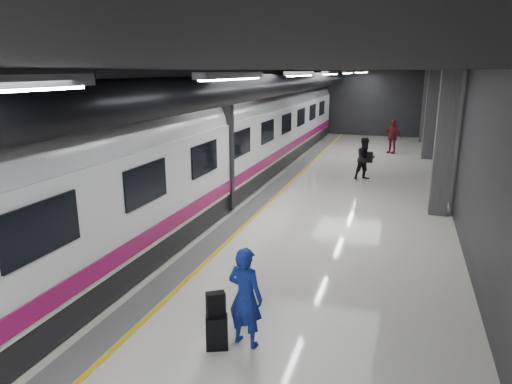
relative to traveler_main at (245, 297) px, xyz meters
The scene contains 9 objects.
ground 6.93m from the traveler_main, 98.99° to the left, with size 40.00×40.00×0.00m, color silver.
platform_hall 8.31m from the traveler_main, 99.96° to the left, with size 10.02×40.02×4.51m.
train 8.14m from the traveler_main, 122.47° to the left, with size 3.05×38.00×4.05m.
traveler_main is the anchor object (origin of this frame).
suitcase_main 0.75m from the traveler_main, 146.08° to the right, with size 0.36×0.23×0.59m, color black.
shoulder_bag 0.50m from the traveler_main, 150.39° to the right, with size 0.31×0.16×0.41m, color black.
traveler_far_a 12.90m from the traveler_main, 86.49° to the left, with size 0.86×0.67×1.77m, color black.
traveler_far_b 19.92m from the traveler_main, 85.26° to the left, with size 1.09×0.45×1.85m, color maroon.
suitcase_far 16.76m from the traveler_main, 87.68° to the left, with size 0.36×0.23×0.53m, color black.
Camera 1 is at (3.36, -13.20, 4.48)m, focal length 32.00 mm.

